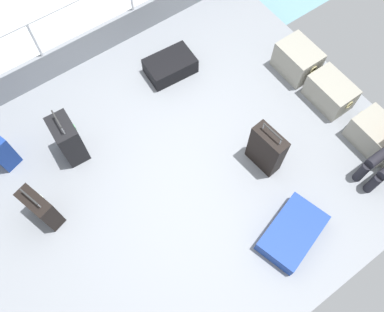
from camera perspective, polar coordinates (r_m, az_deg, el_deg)
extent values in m
cube|color=gray|center=(4.99, -1.36, -1.42)|extent=(4.40, 5.20, 0.06)
cube|color=gray|center=(5.91, -14.03, 15.45)|extent=(0.06, 5.20, 0.45)
cylinder|color=silver|center=(5.62, -20.87, 13.71)|extent=(0.04, 0.04, 1.00)
cylinder|color=silver|center=(5.89, -8.52, 20.45)|extent=(0.04, 0.04, 1.00)
cube|color=white|center=(7.30, -18.69, 18.95)|extent=(2.40, 7.28, 0.01)
cube|color=gray|center=(5.76, 14.87, 13.20)|extent=(0.56, 0.42, 0.42)
torus|color=tan|center=(5.81, 13.12, 15.63)|extent=(0.02, 0.12, 0.12)
torus|color=tan|center=(5.60, 17.05, 11.75)|extent=(0.02, 0.12, 0.12)
cube|color=gray|center=(5.59, 19.25, 8.65)|extent=(0.60, 0.39, 0.37)
torus|color=tan|center=(5.62, 17.33, 11.28)|extent=(0.02, 0.12, 0.12)
torus|color=tan|center=(5.46, 21.66, 6.81)|extent=(0.02, 0.12, 0.12)
cube|color=gray|center=(5.44, 24.89, 2.74)|extent=(0.61, 0.43, 0.37)
torus|color=tan|center=(5.43, 22.93, 5.51)|extent=(0.02, 0.12, 0.12)
cylinder|color=black|center=(5.13, 24.56, -3.59)|extent=(0.11, 0.11, 0.35)
cylinder|color=black|center=(5.07, 25.53, 0.11)|extent=(0.12, 0.40, 0.12)
cylinder|color=black|center=(5.14, 23.20, -2.12)|extent=(0.11, 0.11, 0.35)
cube|color=black|center=(4.98, -17.34, 2.31)|extent=(0.41, 0.28, 0.64)
cylinder|color=#A5A8AD|center=(4.73, -19.20, 5.62)|extent=(0.02, 0.02, 0.14)
cylinder|color=#A5A8AD|center=(4.59, -18.05, 3.51)|extent=(0.02, 0.02, 0.14)
cylinder|color=#2D2D2D|center=(4.60, -18.89, 5.03)|extent=(0.26, 0.03, 0.02)
cube|color=green|center=(4.85, -16.45, 3.95)|extent=(0.05, 0.01, 0.08)
cube|color=black|center=(4.78, -20.87, -7.00)|extent=(0.46, 0.29, 0.53)
cylinder|color=#A5A8AD|center=(4.57, -23.17, -4.70)|extent=(0.02, 0.02, 0.11)
cylinder|color=#A5A8AD|center=(4.44, -21.13, -6.65)|extent=(0.02, 0.02, 0.11)
cylinder|color=#2D2D2D|center=(4.46, -22.40, -5.42)|extent=(0.27, 0.10, 0.02)
cube|color=silver|center=(4.65, -20.65, -5.53)|extent=(0.05, 0.02, 0.08)
cube|color=white|center=(5.24, -25.61, 2.27)|extent=(0.05, 0.02, 0.08)
cube|color=navy|center=(4.70, 14.19, -10.64)|extent=(0.68, 0.89, 0.20)
cube|color=white|center=(4.81, 16.80, -6.81)|extent=(0.05, 0.02, 0.08)
cube|color=black|center=(5.63, -3.15, 12.79)|extent=(0.47, 0.69, 0.24)
cube|color=green|center=(5.69, -0.16, 14.60)|extent=(0.05, 0.01, 0.08)
cube|color=black|center=(4.77, 10.60, 0.92)|extent=(0.45, 0.23, 0.65)
cylinder|color=#A5A8AD|center=(4.47, 10.23, 4.24)|extent=(0.02, 0.02, 0.10)
cylinder|color=#A5A8AD|center=(4.41, 12.61, 2.02)|extent=(0.02, 0.02, 0.10)
cylinder|color=#2D2D2D|center=(4.39, 11.53, 3.46)|extent=(0.28, 0.05, 0.02)
cube|color=white|center=(4.68, 11.74, 2.47)|extent=(0.05, 0.01, 0.08)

